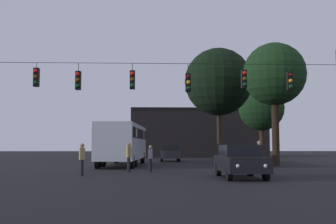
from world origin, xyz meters
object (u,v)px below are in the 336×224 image
object	(u,v)px
car_near_right	(240,161)
city_bus	(123,141)
tree_behind_building	(261,108)
pedestrian_crossing_center	(150,157)
tree_left_silhouette	(218,82)
tree_right_far	(274,75)
pedestrian_crossing_left	(129,155)
pedestrian_crossing_right	(259,154)
car_far_left	(170,153)
pedestrian_near_bus	(82,157)

from	to	relation	value
car_near_right	city_bus	bearing A→B (deg)	116.91
city_bus	tree_behind_building	bearing A→B (deg)	40.82
pedestrian_crossing_center	tree_left_silhouette	size ratio (longest dim) A/B	0.15
pedestrian_crossing_center	tree_right_far	distance (m)	12.51
car_near_right	tree_behind_building	size ratio (longest dim) A/B	0.56
car_near_right	pedestrian_crossing_center	xyz separation A→B (m)	(-4.16, 4.78, 0.04)
tree_behind_building	pedestrian_crossing_left	bearing A→B (deg)	-123.35
pedestrian_crossing_right	pedestrian_crossing_center	bearing A→B (deg)	175.17
car_far_left	tree_left_silhouette	bearing A→B (deg)	-41.75
car_far_left	pedestrian_crossing_center	distance (m)	16.02
pedestrian_crossing_right	pedestrian_near_bus	size ratio (longest dim) A/B	1.10
tree_right_far	pedestrian_crossing_left	bearing A→B (deg)	-148.25
car_near_right	pedestrian_crossing_left	bearing A→B (deg)	139.23
pedestrian_crossing_center	pedestrian_crossing_right	bearing A→B (deg)	-4.83
car_far_left	pedestrian_crossing_left	bearing A→B (deg)	-100.63
tree_behind_building	tree_right_far	xyz separation A→B (m)	(-2.39, -12.94, 1.34)
car_far_left	pedestrian_crossing_left	xyz separation A→B (m)	(-3.01, -16.06, 0.14)
pedestrian_crossing_right	car_far_left	bearing A→B (deg)	104.88
car_far_left	pedestrian_near_bus	distance (m)	19.66
car_near_right	tree_behind_building	xyz separation A→B (m)	(7.34, 23.98, 4.57)
pedestrian_crossing_left	tree_left_silhouette	bearing A→B (deg)	60.09
car_near_right	tree_left_silhouette	world-z (taller)	tree_left_silhouette
pedestrian_crossing_right	pedestrian_near_bus	world-z (taller)	pedestrian_crossing_right
car_near_right	tree_right_far	world-z (taller)	tree_right_far
city_bus	tree_left_silhouette	bearing A→B (deg)	30.91
pedestrian_crossing_center	pedestrian_crossing_right	xyz separation A→B (m)	(6.15, -0.52, 0.17)
tree_behind_building	tree_right_far	bearing A→B (deg)	-100.45
pedestrian_crossing_center	pedestrian_near_bus	xyz separation A→B (m)	(-3.38, -3.05, 0.06)
pedestrian_crossing_left	pedestrian_near_bus	bearing A→B (deg)	-126.46
tree_left_silhouette	pedestrian_crossing_left	bearing A→B (deg)	-119.91
city_bus	car_near_right	xyz separation A→B (m)	(6.22, -12.27, -1.07)
tree_behind_building	tree_right_far	distance (m)	13.23
pedestrian_near_bus	tree_right_far	size ratio (longest dim) A/B	0.18
pedestrian_crossing_right	pedestrian_near_bus	xyz separation A→B (m)	(-9.54, -2.53, -0.11)
pedestrian_crossing_right	tree_behind_building	bearing A→B (deg)	74.84
tree_left_silhouette	tree_behind_building	bearing A→B (deg)	51.13
pedestrian_near_bus	car_near_right	bearing A→B (deg)	-12.94
pedestrian_crossing_right	tree_behind_building	world-z (taller)	tree_behind_building
pedestrian_crossing_center	car_near_right	bearing A→B (deg)	-49.01
pedestrian_near_bus	tree_left_silhouette	size ratio (longest dim) A/B	0.16
city_bus	car_far_left	world-z (taller)	city_bus
pedestrian_near_bus	tree_left_silhouette	world-z (taller)	tree_left_silhouette
pedestrian_crossing_left	pedestrian_near_bus	xyz separation A→B (m)	(-2.15, -2.91, -0.03)
car_far_left	pedestrian_crossing_center	world-z (taller)	car_far_left
city_bus	pedestrian_crossing_center	world-z (taller)	city_bus
pedestrian_crossing_left	pedestrian_near_bus	size ratio (longest dim) A/B	1.03
pedestrian_crossing_left	pedestrian_crossing_right	world-z (taller)	pedestrian_crossing_right
pedestrian_near_bus	tree_right_far	bearing A→B (deg)	36.70
tree_left_silhouette	pedestrian_crossing_center	bearing A→B (deg)	-115.69
pedestrian_crossing_right	tree_right_far	distance (m)	9.34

